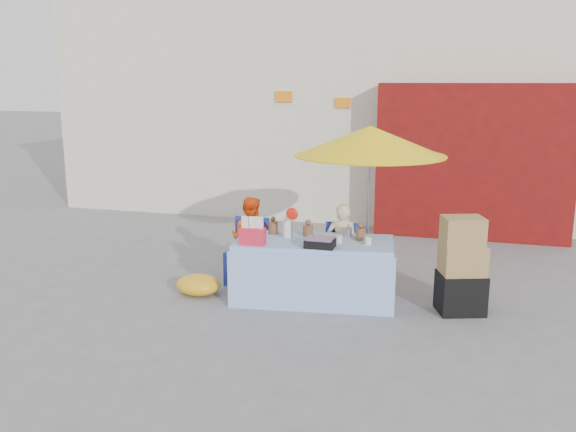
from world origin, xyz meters
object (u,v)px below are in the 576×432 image
(market_table, at_px, (313,269))
(vendor_beige, at_px, (342,246))
(box_stack, at_px, (462,269))
(umbrella, at_px, (370,142))
(chair_right, at_px, (340,272))
(vendor_orange, at_px, (250,238))
(chair_left, at_px, (247,264))

(market_table, height_order, vendor_beige, market_table)
(box_stack, bearing_deg, market_table, -178.67)
(vendor_beige, xyz_separation_m, umbrella, (0.30, 0.15, 1.33))
(market_table, relative_size, vendor_beige, 1.83)
(market_table, height_order, umbrella, umbrella)
(chair_right, bearing_deg, vendor_orange, 175.88)
(market_table, relative_size, chair_left, 2.40)
(umbrella, relative_size, box_stack, 1.84)
(chair_left, distance_m, umbrella, 2.27)
(vendor_orange, bearing_deg, umbrella, -172.47)
(chair_right, relative_size, box_stack, 0.75)
(vendor_beige, relative_size, box_stack, 0.98)
(chair_left, height_order, vendor_beige, vendor_beige)
(chair_right, bearing_deg, umbrella, 45.51)
(vendor_orange, bearing_deg, chair_left, 92.24)
(market_table, bearing_deg, chair_right, 49.85)
(chair_left, bearing_deg, vendor_beige, 8.14)
(market_table, height_order, box_stack, market_table)
(market_table, relative_size, box_stack, 1.80)
(vendor_beige, bearing_deg, chair_left, 8.14)
(vendor_orange, bearing_deg, vendor_beige, -177.99)
(market_table, distance_m, box_stack, 1.75)
(chair_left, distance_m, chair_right, 1.25)
(chair_right, height_order, umbrella, umbrella)
(umbrella, bearing_deg, chair_left, -169.61)
(chair_right, distance_m, vendor_orange, 1.30)
(market_table, xyz_separation_m, vendor_orange, (-1.00, 0.53, 0.19))
(umbrella, bearing_deg, market_table, -129.37)
(umbrella, bearing_deg, box_stack, -28.16)
(vendor_orange, relative_size, box_stack, 1.00)
(chair_left, distance_m, vendor_orange, 0.34)
(market_table, bearing_deg, vendor_beige, 57.11)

